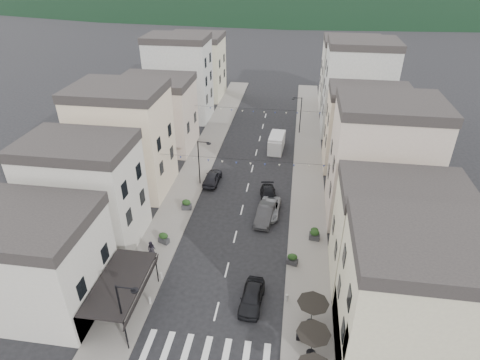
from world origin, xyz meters
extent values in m
cube|color=slate|center=(-7.50, 32.00, 0.06)|extent=(4.00, 76.00, 0.12)
cube|color=slate|center=(7.50, 32.00, 0.06)|extent=(4.00, 76.00, 0.12)
cube|color=#B9B6AA|center=(-15.50, 5.00, 4.00)|extent=(12.00, 8.00, 8.00)
cube|color=#BCB495|center=(14.50, 4.00, 5.00)|extent=(10.00, 8.00, 10.00)
cube|color=black|center=(-7.50, 5.00, 3.20)|extent=(3.60, 7.50, 0.15)
cube|color=black|center=(-5.70, 5.00, 2.70)|extent=(0.34, 7.50, 0.99)
cylinder|color=black|center=(-5.80, 1.50, 1.60)|extent=(0.10, 0.10, 3.20)
cylinder|color=black|center=(-5.80, 8.50, 1.60)|extent=(0.10, 0.10, 3.20)
cube|color=#B9B6AA|center=(-14.50, 14.00, 5.00)|extent=(10.00, 7.00, 10.00)
cube|color=#262323|center=(-14.50, 14.00, 10.50)|extent=(10.20, 7.14, 1.00)
cube|color=beige|center=(-14.50, 24.00, 6.00)|extent=(10.00, 8.00, 12.00)
cube|color=#262323|center=(-14.50, 24.00, 12.50)|extent=(10.20, 8.16, 1.00)
cube|color=#B5A192|center=(-14.50, 36.00, 4.75)|extent=(10.00, 8.00, 9.50)
cube|color=#262323|center=(-14.50, 36.00, 10.00)|extent=(10.20, 8.16, 1.00)
cube|color=#9F9F9A|center=(-14.50, 48.00, 6.50)|extent=(10.00, 7.00, 13.00)
cube|color=#262323|center=(-14.50, 48.00, 13.50)|extent=(10.20, 7.14, 1.00)
cube|color=#BCB495|center=(-14.50, 60.00, 5.50)|extent=(10.00, 9.00, 11.00)
cube|color=#262323|center=(-14.50, 60.00, 11.50)|extent=(10.20, 9.18, 1.00)
cube|color=#BCB495|center=(14.50, 12.00, 4.50)|extent=(10.00, 7.00, 9.00)
cube|color=#262323|center=(14.50, 12.00, 9.50)|extent=(10.20, 7.14, 1.00)
cube|color=#B5A192|center=(14.50, 22.00, 6.25)|extent=(10.00, 8.00, 12.50)
cube|color=#262323|center=(14.50, 22.00, 13.00)|extent=(10.20, 8.16, 1.00)
cube|color=beige|center=(14.50, 34.00, 5.00)|extent=(10.00, 7.00, 10.00)
cube|color=#262323|center=(14.50, 34.00, 10.50)|extent=(10.20, 7.14, 1.00)
cube|color=#9F9F9A|center=(14.50, 46.00, 6.75)|extent=(10.00, 8.00, 13.50)
cube|color=#262323|center=(14.50, 46.00, 14.00)|extent=(10.20, 8.16, 1.00)
cube|color=#B9B6AA|center=(14.50, 58.00, 5.75)|extent=(10.00, 9.00, 11.50)
cube|color=#262323|center=(14.50, 58.00, 12.00)|extent=(10.20, 9.18, 1.00)
cylinder|color=black|center=(7.70, 2.80, 1.27)|extent=(0.06, 0.06, 2.30)
cone|color=black|center=(7.70, 2.80, 2.37)|extent=(2.50, 2.50, 0.55)
cylinder|color=black|center=(7.70, 2.80, 0.49)|extent=(0.70, 0.70, 0.04)
cylinder|color=black|center=(7.70, 5.60, 1.27)|extent=(0.06, 0.06, 2.30)
cone|color=black|center=(7.70, 5.60, 2.37)|extent=(2.50, 2.50, 0.55)
cylinder|color=black|center=(7.70, 5.60, 0.49)|extent=(0.70, 0.70, 0.04)
cylinder|color=black|center=(-6.10, 2.00, 3.00)|extent=(0.14, 0.14, 6.00)
cylinder|color=black|center=(-5.40, 2.00, 5.90)|extent=(1.40, 0.10, 0.10)
cylinder|color=black|center=(-4.75, 2.00, 5.75)|extent=(0.56, 0.56, 0.08)
cylinder|color=black|center=(-6.10, 26.00, 3.00)|extent=(0.14, 0.14, 6.00)
cylinder|color=black|center=(-5.40, 26.00, 5.90)|extent=(1.40, 0.10, 0.10)
cylinder|color=black|center=(-4.75, 26.00, 5.75)|extent=(0.56, 0.56, 0.08)
cylinder|color=black|center=(6.10, 44.00, 3.00)|extent=(0.14, 0.14, 6.00)
cylinder|color=black|center=(5.40, 44.00, 5.90)|extent=(1.40, 0.10, 0.10)
cylinder|color=black|center=(4.75, 44.00, 5.75)|extent=(0.56, 0.56, 0.08)
cylinder|color=gray|center=(-5.70, 6.00, 0.42)|extent=(0.26, 0.26, 0.60)
cylinder|color=gray|center=(-5.70, 9.00, 0.42)|extent=(0.26, 0.26, 0.60)
cylinder|color=gray|center=(5.70, 8.00, 0.42)|extent=(0.26, 0.26, 0.60)
cylinder|color=black|center=(0.00, 22.00, 6.00)|extent=(19.00, 0.02, 0.02)
cone|color=beige|center=(-8.71, 22.00, 5.81)|extent=(0.28, 0.28, 0.24)
cone|color=navy|center=(-7.12, 22.00, 5.73)|extent=(0.28, 0.28, 0.24)
cone|color=beige|center=(-5.54, 22.00, 5.65)|extent=(0.28, 0.28, 0.24)
cone|color=navy|center=(-3.96, 22.00, 5.58)|extent=(0.28, 0.28, 0.24)
cone|color=beige|center=(-2.38, 22.00, 5.54)|extent=(0.28, 0.28, 0.24)
cone|color=navy|center=(-0.79, 22.00, 5.51)|extent=(0.28, 0.28, 0.24)
cone|color=beige|center=(0.79, 22.00, 5.51)|extent=(0.28, 0.28, 0.24)
cone|color=navy|center=(2.38, 22.00, 5.54)|extent=(0.28, 0.28, 0.24)
cone|color=beige|center=(3.96, 22.00, 5.58)|extent=(0.28, 0.28, 0.24)
cone|color=navy|center=(5.54, 22.00, 5.65)|extent=(0.28, 0.28, 0.24)
cone|color=beige|center=(7.12, 22.00, 5.73)|extent=(0.28, 0.28, 0.24)
cone|color=navy|center=(8.71, 22.00, 5.81)|extent=(0.28, 0.28, 0.24)
cylinder|color=black|center=(0.00, 38.00, 6.00)|extent=(19.00, 0.02, 0.02)
cone|color=beige|center=(-8.71, 38.00, 5.81)|extent=(0.28, 0.28, 0.24)
cone|color=navy|center=(-7.12, 38.00, 5.73)|extent=(0.28, 0.28, 0.24)
cone|color=beige|center=(-5.54, 38.00, 5.65)|extent=(0.28, 0.28, 0.24)
cone|color=navy|center=(-3.96, 38.00, 5.58)|extent=(0.28, 0.28, 0.24)
cone|color=beige|center=(-2.38, 38.00, 5.54)|extent=(0.28, 0.28, 0.24)
cone|color=navy|center=(-0.79, 38.00, 5.51)|extent=(0.28, 0.28, 0.24)
cone|color=beige|center=(0.79, 38.00, 5.51)|extent=(0.28, 0.28, 0.24)
cone|color=navy|center=(2.38, 38.00, 5.54)|extent=(0.28, 0.28, 0.24)
cone|color=beige|center=(3.96, 38.00, 5.58)|extent=(0.28, 0.28, 0.24)
cone|color=navy|center=(5.54, 38.00, 5.65)|extent=(0.28, 0.28, 0.24)
cone|color=beige|center=(7.12, 38.00, 5.73)|extent=(0.28, 0.28, 0.24)
cone|color=navy|center=(8.71, 38.00, 5.81)|extent=(0.28, 0.28, 0.24)
imported|color=black|center=(2.80, 7.28, 0.76)|extent=(2.06, 4.56, 1.52)
imported|color=#2D2D2F|center=(2.80, 19.48, 0.80)|extent=(2.18, 5.00, 1.60)
imported|color=gray|center=(3.21, 20.78, 0.66)|extent=(2.43, 4.88, 1.33)
imported|color=black|center=(2.80, 23.51, 0.65)|extent=(2.43, 4.71, 1.30)
imported|color=black|center=(-4.60, 26.54, 0.77)|extent=(1.98, 4.58, 1.54)
cube|color=silver|center=(2.83, 37.52, 1.07)|extent=(2.35, 5.26, 2.14)
cube|color=silver|center=(2.79, 36.88, 2.20)|extent=(2.19, 3.55, 0.54)
cylinder|color=black|center=(1.86, 35.64, 0.38)|extent=(0.31, 0.77, 0.75)
cylinder|color=black|center=(3.57, 35.54, 0.38)|extent=(0.31, 0.77, 0.75)
cylinder|color=black|center=(2.10, 39.50, 0.38)|extent=(0.31, 0.77, 0.75)
cylinder|color=black|center=(3.81, 39.39, 0.38)|extent=(0.31, 0.77, 0.75)
imported|color=black|center=(-7.04, 10.85, 0.97)|extent=(0.66, 0.47, 1.70)
imported|color=#25202B|center=(-7.48, 11.72, 0.98)|extent=(0.84, 0.65, 1.71)
cube|color=#2F3032|center=(-6.99, 13.88, 0.39)|extent=(1.23, 0.97, 0.54)
ellipsoid|color=#173213|center=(-6.99, 13.88, 0.99)|extent=(0.96, 0.61, 0.70)
cube|color=#313133|center=(-6.27, 20.09, 0.40)|extent=(1.21, 0.79, 0.56)
ellipsoid|color=#173213|center=(-6.27, 20.09, 1.02)|extent=(0.99, 0.63, 0.72)
cube|color=#2A2A2C|center=(6.00, 12.59, 0.39)|extent=(1.18, 0.84, 0.53)
ellipsoid|color=#173213|center=(6.00, 12.59, 0.97)|extent=(0.94, 0.60, 0.68)
cube|color=#2F2F31|center=(8.14, 16.62, 0.39)|extent=(1.14, 0.72, 0.54)
ellipsoid|color=#173213|center=(8.14, 16.62, 0.98)|extent=(0.94, 0.60, 0.69)
cube|color=#2D2D2F|center=(8.13, 17.25, 0.35)|extent=(1.00, 0.71, 0.45)
ellipsoid|color=#173213|center=(8.13, 17.25, 0.84)|extent=(0.80, 0.51, 0.58)
camera|label=1|loc=(5.31, -16.67, 26.18)|focal=30.00mm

